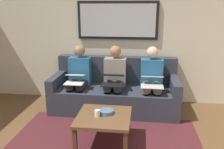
{
  "coord_description": "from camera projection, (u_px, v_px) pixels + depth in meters",
  "views": [
    {
      "loc": [
        -0.46,
        1.88,
        1.78
      ],
      "look_at": [
        0.0,
        -1.7,
        0.75
      ],
      "focal_mm": 37.86,
      "sensor_mm": 36.0,
      "label": 1
    }
  ],
  "objects": [
    {
      "name": "laptop_black",
      "position": [
        113.0,
        79.0,
        3.9
      ],
      "size": [
        0.36,
        0.4,
        0.17
      ],
      "color": "black"
    },
    {
      "name": "laptop_silver",
      "position": [
        152.0,
        81.0,
        3.82
      ],
      "size": [
        0.36,
        0.37,
        0.16
      ],
      "color": "silver"
    },
    {
      "name": "framed_mirror",
      "position": [
        118.0,
        20.0,
        4.3
      ],
      "size": [
        1.48,
        0.05,
        0.69
      ],
      "color": "black"
    },
    {
      "name": "couch",
      "position": [
        115.0,
        91.0,
        4.27
      ],
      "size": [
        2.2,
        0.9,
        0.9
      ],
      "color": "#2D333D",
      "rests_on": "ground_plane"
    },
    {
      "name": "person_left",
      "position": [
        152.0,
        78.0,
        4.05
      ],
      "size": [
        0.38,
        0.58,
        1.14
      ],
      "color": "#235B84",
      "rests_on": "couch"
    },
    {
      "name": "coffee_table",
      "position": [
        104.0,
        119.0,
        3.1
      ],
      "size": [
        0.7,
        0.7,
        0.42
      ],
      "color": "brown",
      "rests_on": "ground_plane"
    },
    {
      "name": "bowl",
      "position": [
        106.0,
        112.0,
        3.14
      ],
      "size": [
        0.19,
        0.19,
        0.05
      ],
      "primitive_type": "cylinder",
      "color": "slate",
      "rests_on": "coffee_table"
    },
    {
      "name": "laptop_white",
      "position": [
        75.0,
        79.0,
        3.96
      ],
      "size": [
        0.31,
        0.33,
        0.14
      ],
      "color": "white"
    },
    {
      "name": "area_rug",
      "position": [
        104.0,
        145.0,
        3.15
      ],
      "size": [
        2.6,
        1.8,
        0.01
      ],
      "primitive_type": "cube",
      "color": "#4C1E23",
      "rests_on": "ground_plane"
    },
    {
      "name": "person_middle",
      "position": [
        115.0,
        77.0,
        4.13
      ],
      "size": [
        0.38,
        0.58,
        1.14
      ],
      "color": "gray",
      "rests_on": "couch"
    },
    {
      "name": "person_right",
      "position": [
        79.0,
        76.0,
        4.2
      ],
      "size": [
        0.38,
        0.58,
        1.14
      ],
      "color": "#235B84",
      "rests_on": "couch"
    },
    {
      "name": "wall_rear",
      "position": [
        118.0,
        34.0,
        4.46
      ],
      "size": [
        6.0,
        0.12,
        2.6
      ],
      "primitive_type": "cube",
      "color": "beige",
      "rests_on": "ground_plane"
    },
    {
      "name": "cup",
      "position": [
        97.0,
        113.0,
        3.04
      ],
      "size": [
        0.07,
        0.07,
        0.09
      ],
      "primitive_type": "cylinder",
      "color": "silver",
      "rests_on": "coffee_table"
    }
  ]
}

